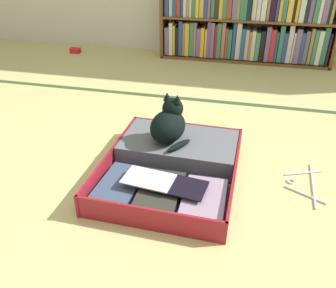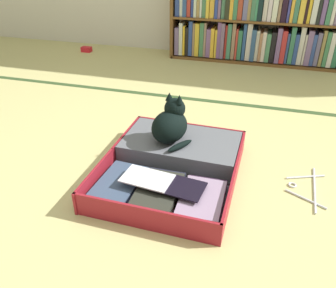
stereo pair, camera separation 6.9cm
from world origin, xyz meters
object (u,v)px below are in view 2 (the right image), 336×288
clothes_hanger (307,188)px  small_red_pouch (86,49)px  black_cat (171,124)px  bookshelf (256,22)px  open_suitcase (174,164)px

clothes_hanger → small_red_pouch: bearing=139.5°
black_cat → bookshelf: bearing=81.2°
open_suitcase → clothes_hanger: 0.66m
black_cat → open_suitcase: bearing=-67.1°
open_suitcase → small_red_pouch: open_suitcase is taller
open_suitcase → clothes_hanger: bearing=3.4°
open_suitcase → black_cat: black_cat is taller
bookshelf → black_cat: bookshelf is taller
bookshelf → black_cat: bearing=-98.8°
bookshelf → clothes_hanger: (0.42, -1.96, -0.36)m
black_cat → clothes_hanger: (0.71, -0.08, -0.20)m
bookshelf → small_red_pouch: (-1.70, -0.15, -0.34)m
black_cat → clothes_hanger: size_ratio=0.75×
bookshelf → small_red_pouch: bookshelf is taller
black_cat → clothes_hanger: black_cat is taller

